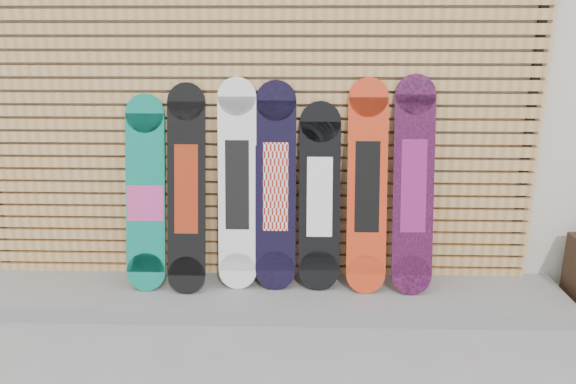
{
  "coord_description": "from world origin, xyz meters",
  "views": [
    {
      "loc": [
        0.22,
        -3.13,
        1.99
      ],
      "look_at": [
        0.11,
        0.75,
        0.85
      ],
      "focal_mm": 35.0,
      "sensor_mm": 36.0,
      "label": 1
    }
  ],
  "objects_px": {
    "snowboard_1": "(186,189)",
    "snowboard_6": "(413,186)",
    "snowboard_3": "(276,187)",
    "snowboard_5": "(367,187)",
    "snowboard_4": "(320,197)",
    "snowboard_0": "(146,195)",
    "snowboard_2": "(237,185)"
  },
  "relations": [
    {
      "from": "snowboard_6",
      "to": "snowboard_4",
      "type": "bearing_deg",
      "value": 177.59
    },
    {
      "from": "snowboard_0",
      "to": "snowboard_4",
      "type": "distance_m",
      "value": 1.27
    },
    {
      "from": "snowboard_3",
      "to": "snowboard_4",
      "type": "height_order",
      "value": "snowboard_3"
    },
    {
      "from": "snowboard_0",
      "to": "snowboard_2",
      "type": "relative_size",
      "value": 0.92
    },
    {
      "from": "snowboard_4",
      "to": "snowboard_6",
      "type": "xyz_separation_m",
      "value": [
        0.67,
        -0.03,
        0.1
      ]
    },
    {
      "from": "snowboard_5",
      "to": "snowboard_6",
      "type": "relative_size",
      "value": 0.98
    },
    {
      "from": "snowboard_2",
      "to": "snowboard_6",
      "type": "distance_m",
      "value": 1.27
    },
    {
      "from": "snowboard_4",
      "to": "snowboard_5",
      "type": "relative_size",
      "value": 0.89
    },
    {
      "from": "snowboard_3",
      "to": "snowboard_5",
      "type": "bearing_deg",
      "value": -1.72
    },
    {
      "from": "snowboard_1",
      "to": "snowboard_4",
      "type": "bearing_deg",
      "value": 2.58
    },
    {
      "from": "snowboard_1",
      "to": "snowboard_2",
      "type": "relative_size",
      "value": 0.97
    },
    {
      "from": "snowboard_3",
      "to": "snowboard_5",
      "type": "height_order",
      "value": "snowboard_5"
    },
    {
      "from": "snowboard_1",
      "to": "snowboard_6",
      "type": "height_order",
      "value": "snowboard_6"
    },
    {
      "from": "snowboard_2",
      "to": "snowboard_5",
      "type": "relative_size",
      "value": 1.0
    },
    {
      "from": "snowboard_5",
      "to": "snowboard_6",
      "type": "bearing_deg",
      "value": -1.43
    },
    {
      "from": "snowboard_1",
      "to": "snowboard_4",
      "type": "xyz_separation_m",
      "value": [
        0.97,
        0.04,
        -0.06
      ]
    },
    {
      "from": "snowboard_4",
      "to": "snowboard_6",
      "type": "relative_size",
      "value": 0.88
    },
    {
      "from": "snowboard_2",
      "to": "snowboard_3",
      "type": "height_order",
      "value": "snowboard_2"
    },
    {
      "from": "snowboard_3",
      "to": "snowboard_4",
      "type": "distance_m",
      "value": 0.33
    },
    {
      "from": "snowboard_4",
      "to": "snowboard_2",
      "type": "bearing_deg",
      "value": 179.61
    },
    {
      "from": "snowboard_5",
      "to": "snowboard_4",
      "type": "bearing_deg",
      "value": 176.65
    },
    {
      "from": "snowboard_2",
      "to": "snowboard_4",
      "type": "bearing_deg",
      "value": -0.39
    },
    {
      "from": "snowboard_6",
      "to": "snowboard_3",
      "type": "bearing_deg",
      "value": 178.38
    },
    {
      "from": "snowboard_0",
      "to": "snowboard_3",
      "type": "bearing_deg",
      "value": 1.57
    },
    {
      "from": "snowboard_2",
      "to": "snowboard_4",
      "type": "relative_size",
      "value": 1.12
    },
    {
      "from": "snowboard_4",
      "to": "snowboard_6",
      "type": "distance_m",
      "value": 0.68
    },
    {
      "from": "snowboard_1",
      "to": "snowboard_4",
      "type": "height_order",
      "value": "snowboard_1"
    },
    {
      "from": "snowboard_0",
      "to": "snowboard_6",
      "type": "bearing_deg",
      "value": -0.06
    },
    {
      "from": "snowboard_0",
      "to": "snowboard_3",
      "type": "relative_size",
      "value": 0.93
    },
    {
      "from": "snowboard_0",
      "to": "snowboard_2",
      "type": "bearing_deg",
      "value": 2.58
    },
    {
      "from": "snowboard_0",
      "to": "snowboard_3",
      "type": "xyz_separation_m",
      "value": [
        0.95,
        0.03,
        0.06
      ]
    },
    {
      "from": "snowboard_1",
      "to": "snowboard_2",
      "type": "distance_m",
      "value": 0.37
    }
  ]
}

